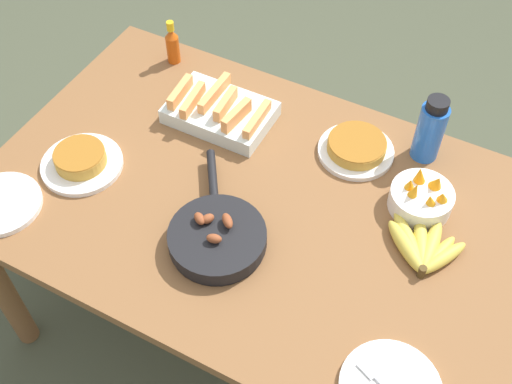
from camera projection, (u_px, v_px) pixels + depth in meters
The scene contains 11 objects.
ground_plane at pixel (256, 322), 2.30m from camera, with size 14.00×14.00×0.00m, color #474C38.
dining_table at pixel (256, 219), 1.82m from camera, with size 1.50×0.95×0.71m.
banana_bunch at pixel (422, 248), 1.62m from camera, with size 0.22×0.19×0.04m.
melon_tray at pixel (220, 111), 1.92m from camera, with size 0.31×0.21×0.10m.
skillet at pixel (217, 237), 1.63m from camera, with size 0.30×0.38×0.08m.
frittata_plate_center at pixel (356, 148), 1.84m from camera, with size 0.22×0.22×0.05m.
frittata_plate_side at pixel (81, 161), 1.80m from camera, with size 0.23×0.23×0.06m.
empty_plate_far_left at pixel (1, 204), 1.73m from camera, with size 0.22×0.22×0.02m.
fruit_bowl_mango at pixel (422, 197), 1.70m from camera, with size 0.17×0.17×0.12m.
water_bottle at pixel (430, 130), 1.77m from camera, with size 0.08×0.08×0.21m.
hot_sauce_bottle at pixel (172, 44), 2.06m from camera, with size 0.04×0.04×0.15m.
Camera 1 is at (0.51, -0.96, 2.08)m, focal length 45.00 mm.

